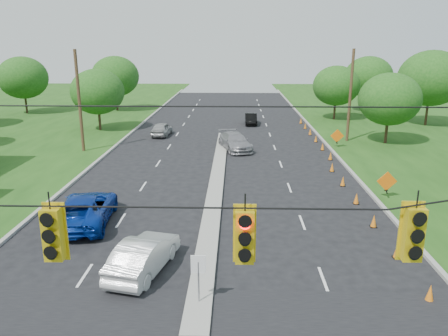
{
  "coord_description": "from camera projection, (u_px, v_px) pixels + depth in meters",
  "views": [
    {
      "loc": [
        1.33,
        -8.24,
        9.4
      ],
      "look_at": [
        0.69,
        14.95,
        2.8
      ],
      "focal_mm": 35.0,
      "sensor_mm": 36.0,
      "label": 1
    }
  ],
  "objects": [
    {
      "name": "curb_left",
      "position": [
        110.0,
        151.0,
        39.64
      ],
      "size": [
        0.25,
        110.0,
        0.16
      ],
      "primitive_type": "cube",
      "color": "gray",
      "rests_on": "ground"
    },
    {
      "name": "curb_right",
      "position": [
        333.0,
        153.0,
        39.11
      ],
      "size": [
        0.25,
        110.0,
        0.16
      ],
      "primitive_type": "cube",
      "color": "gray",
      "rests_on": "ground"
    },
    {
      "name": "median",
      "position": [
        217.0,
        183.0,
        30.72
      ],
      "size": [
        1.0,
        34.0,
        0.18
      ],
      "primitive_type": "cube",
      "color": "gray",
      "rests_on": "ground"
    },
    {
      "name": "median_sign",
      "position": [
        198.0,
        270.0,
        15.9
      ],
      "size": [
        0.55,
        0.06,
        2.05
      ],
      "color": "gray",
      "rests_on": "ground"
    },
    {
      "name": "signal_span",
      "position": [
        162.0,
        288.0,
        8.21
      ],
      "size": [
        25.6,
        0.32,
        9.0
      ],
      "color": "#422D1C",
      "rests_on": "ground"
    },
    {
      "name": "utility_pole_far_left",
      "position": [
        79.0,
        102.0,
        38.47
      ],
      "size": [
        0.28,
        0.28,
        9.0
      ],
      "primitive_type": "cylinder",
      "color": "#422D1C",
      "rests_on": "ground"
    },
    {
      "name": "utility_pole_far_right",
      "position": [
        350.0,
        96.0,
        42.62
      ],
      "size": [
        0.28,
        0.28,
        9.0
      ],
      "primitive_type": "cylinder",
      "color": "#422D1C",
      "rests_on": "ground"
    },
    {
      "name": "cone_1",
      "position": [
        430.0,
        293.0,
        16.45
      ],
      "size": [
        0.32,
        0.32,
        0.7
      ],
      "primitive_type": "cone",
      "color": "orange",
      "rests_on": "ground"
    },
    {
      "name": "cone_2",
      "position": [
        397.0,
        251.0,
        19.82
      ],
      "size": [
        0.32,
        0.32,
        0.7
      ],
      "primitive_type": "cone",
      "color": "orange",
      "rests_on": "ground"
    },
    {
      "name": "cone_3",
      "position": [
        374.0,
        221.0,
        23.18
      ],
      "size": [
        0.32,
        0.32,
        0.7
      ],
      "primitive_type": "cone",
      "color": "orange",
      "rests_on": "ground"
    },
    {
      "name": "cone_4",
      "position": [
        356.0,
        198.0,
        26.55
      ],
      "size": [
        0.32,
        0.32,
        0.7
      ],
      "primitive_type": "cone",
      "color": "orange",
      "rests_on": "ground"
    },
    {
      "name": "cone_5",
      "position": [
        343.0,
        181.0,
        29.91
      ],
      "size": [
        0.32,
        0.32,
        0.7
      ],
      "primitive_type": "cone",
      "color": "orange",
      "rests_on": "ground"
    },
    {
      "name": "cone_6",
      "position": [
        332.0,
        167.0,
        33.28
      ],
      "size": [
        0.32,
        0.32,
        0.7
      ],
      "primitive_type": "cone",
      "color": "orange",
      "rests_on": "ground"
    },
    {
      "name": "cone_7",
      "position": [
        331.0,
        156.0,
        36.63
      ],
      "size": [
        0.32,
        0.32,
        0.7
      ],
      "primitive_type": "cone",
      "color": "orange",
      "rests_on": "ground"
    },
    {
      "name": "cone_8",
      "position": [
        323.0,
        147.0,
        39.99
      ],
      "size": [
        0.32,
        0.32,
        0.7
      ],
      "primitive_type": "cone",
      "color": "orange",
      "rests_on": "ground"
    },
    {
      "name": "cone_9",
      "position": [
        316.0,
        139.0,
        43.36
      ],
      "size": [
        0.32,
        0.32,
        0.7
      ],
      "primitive_type": "cone",
      "color": "orange",
      "rests_on": "ground"
    },
    {
      "name": "cone_10",
      "position": [
        310.0,
        132.0,
        46.72
      ],
      "size": [
        0.32,
        0.32,
        0.7
      ],
      "primitive_type": "cone",
      "color": "orange",
      "rests_on": "ground"
    },
    {
      "name": "cone_11",
      "position": [
        305.0,
        126.0,
        50.09
      ],
      "size": [
        0.32,
        0.32,
        0.7
      ],
      "primitive_type": "cone",
      "color": "orange",
      "rests_on": "ground"
    },
    {
      "name": "cone_12",
      "position": [
        301.0,
        121.0,
        53.46
      ],
      "size": [
        0.32,
        0.32,
        0.7
      ],
      "primitive_type": "cone",
      "color": "orange",
      "rests_on": "ground"
    },
    {
      "name": "work_sign_1",
      "position": [
        387.0,
        182.0,
        27.25
      ],
      "size": [
        1.27,
        0.58,
        1.37
      ],
      "color": "black",
      "rests_on": "ground"
    },
    {
      "name": "work_sign_2",
      "position": [
        337.0,
        136.0,
        40.71
      ],
      "size": [
        1.27,
        0.58,
        1.37
      ],
      "color": "black",
      "rests_on": "ground"
    },
    {
      "name": "tree_4",
      "position": [
        23.0,
        78.0,
        59.91
      ],
      "size": [
        6.72,
        6.72,
        7.84
      ],
      "color": "black",
      "rests_on": "ground"
    },
    {
      "name": "tree_5",
      "position": [
        97.0,
        92.0,
        48.17
      ],
      "size": [
        5.88,
        5.88,
        6.86
      ],
      "color": "black",
      "rests_on": "ground"
    },
    {
      "name": "tree_6",
      "position": [
        115.0,
        76.0,
        62.48
      ],
      "size": [
        6.72,
        6.72,
        7.84
      ],
      "color": "black",
      "rests_on": "ground"
    },
    {
      "name": "tree_9",
      "position": [
        390.0,
        99.0,
        41.61
      ],
      "size": [
        5.88,
        5.88,
        6.86
      ],
      "color": "black",
      "rests_on": "ground"
    },
    {
      "name": "tree_10",
      "position": [
        431.0,
        78.0,
        50.68
      ],
      "size": [
        7.56,
        7.56,
        8.82
      ],
      "color": "black",
      "rests_on": "ground"
    },
    {
      "name": "tree_11",
      "position": [
        368.0,
        77.0,
        61.53
      ],
      "size": [
        6.72,
        6.72,
        7.84
      ],
      "color": "black",
      "rests_on": "ground"
    },
    {
      "name": "tree_12",
      "position": [
        336.0,
        86.0,
        55.13
      ],
      "size": [
        5.88,
        5.88,
        6.86
      ],
      "color": "black",
      "rests_on": "ground"
    },
    {
      "name": "white_sedan",
      "position": [
        144.0,
        255.0,
        18.55
      ],
      "size": [
        2.61,
        4.85,
        1.52
      ],
      "primitive_type": "imported",
      "rotation": [
        0.0,
        0.0,
        2.91
      ],
      "color": "silver",
      "rests_on": "ground"
    },
    {
      "name": "blue_pickup",
      "position": [
        85.0,
        209.0,
        23.57
      ],
      "size": [
        3.25,
        6.14,
        1.64
      ],
      "primitive_type": "imported",
      "rotation": [
        0.0,
        0.0,
        3.23
      ],
      "color": "navy",
      "rests_on": "ground"
    },
    {
      "name": "silver_car_far",
      "position": [
        235.0,
        142.0,
        40.09
      ],
      "size": [
        3.62,
        5.73,
        1.55
      ],
      "primitive_type": "imported",
      "rotation": [
        0.0,
        0.0,
        0.29
      ],
      "color": "gray",
      "rests_on": "ground"
    },
    {
      "name": "silver_car_oncoming",
      "position": [
        162.0,
        129.0,
        46.34
      ],
      "size": [
        2.0,
        4.29,
        1.42
      ],
      "primitive_type": "imported",
      "rotation": [
        0.0,
        0.0,
        3.06
      ],
      "color": "#969696",
      "rests_on": "ground"
    },
    {
      "name": "dark_car_receding",
      "position": [
        251.0,
        119.0,
        52.9
      ],
      "size": [
        1.4,
        3.98,
        1.31
      ],
      "primitive_type": "imported",
      "rotation": [
        0.0,
        0.0,
        0.0
      ],
      "color": "black",
      "rests_on": "ground"
    }
  ]
}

